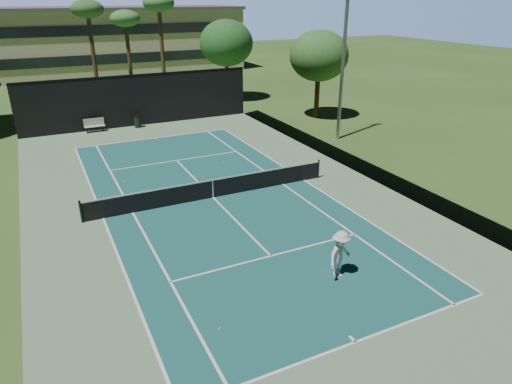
% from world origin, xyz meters
% --- Properties ---
extents(ground, '(160.00, 160.00, 0.00)m').
position_xyz_m(ground, '(0.00, 0.00, 0.00)').
color(ground, '#345821').
rests_on(ground, ground).
extents(apron_slab, '(18.00, 32.00, 0.01)m').
position_xyz_m(apron_slab, '(0.00, 0.00, 0.01)').
color(apron_slab, '#648A61').
rests_on(apron_slab, ground).
extents(court_surface, '(10.97, 23.77, 0.01)m').
position_xyz_m(court_surface, '(0.00, 0.00, 0.01)').
color(court_surface, '#1B5655').
rests_on(court_surface, ground).
extents(court_lines, '(11.07, 23.87, 0.01)m').
position_xyz_m(court_lines, '(0.00, 0.00, 0.02)').
color(court_lines, white).
rests_on(court_lines, ground).
extents(tennis_net, '(12.90, 0.10, 1.10)m').
position_xyz_m(tennis_net, '(0.00, 0.00, 0.56)').
color(tennis_net, black).
rests_on(tennis_net, ground).
extents(fence, '(18.04, 32.05, 4.03)m').
position_xyz_m(fence, '(0.00, 0.06, 2.01)').
color(fence, black).
rests_on(fence, ground).
extents(player, '(1.39, 1.12, 1.88)m').
position_xyz_m(player, '(1.60, -8.76, 0.94)').
color(player, silver).
rests_on(player, ground).
extents(tennis_ball_a, '(0.07, 0.07, 0.07)m').
position_xyz_m(tennis_ball_a, '(-3.45, -9.55, 0.03)').
color(tennis_ball_a, '#D2E233').
rests_on(tennis_ball_a, ground).
extents(tennis_ball_b, '(0.07, 0.07, 0.07)m').
position_xyz_m(tennis_ball_b, '(0.15, 3.08, 0.03)').
color(tennis_ball_b, '#C5DC32').
rests_on(tennis_ball_b, ground).
extents(tennis_ball_c, '(0.06, 0.06, 0.06)m').
position_xyz_m(tennis_ball_c, '(2.48, 4.67, 0.03)').
color(tennis_ball_c, '#D7E634').
rests_on(tennis_ball_c, ground).
extents(tennis_ball_d, '(0.08, 0.08, 0.08)m').
position_xyz_m(tennis_ball_d, '(-3.65, 4.17, 0.04)').
color(tennis_ball_d, yellow).
rests_on(tennis_ball_d, ground).
extents(park_bench, '(1.50, 0.45, 1.02)m').
position_xyz_m(park_bench, '(-3.65, 15.64, 0.55)').
color(park_bench, beige).
rests_on(park_bench, ground).
extents(trash_bin, '(0.56, 0.56, 0.95)m').
position_xyz_m(trash_bin, '(-0.42, 15.43, 0.48)').
color(trash_bin, black).
rests_on(trash_bin, ground).
extents(palm_a, '(2.80, 2.80, 9.32)m').
position_xyz_m(palm_a, '(-2.00, 24.00, 8.19)').
color(palm_a, '#46331E').
rests_on(palm_a, ground).
extents(palm_b, '(2.80, 2.80, 8.42)m').
position_xyz_m(palm_b, '(1.50, 26.00, 7.36)').
color(palm_b, '#4C3320').
rests_on(palm_b, ground).
extents(palm_c, '(2.80, 2.80, 9.77)m').
position_xyz_m(palm_c, '(4.00, 23.00, 8.60)').
color(palm_c, '#4C3620').
rests_on(palm_c, ground).
extents(decid_tree_a, '(5.12, 5.12, 7.62)m').
position_xyz_m(decid_tree_a, '(10.00, 22.00, 5.42)').
color(decid_tree_a, '#4F3021').
rests_on(decid_tree_a, ground).
extents(decid_tree_b, '(4.80, 4.80, 7.14)m').
position_xyz_m(decid_tree_b, '(14.00, 12.00, 5.08)').
color(decid_tree_b, '#47311E').
rests_on(decid_tree_b, ground).
extents(campus_building, '(40.50, 12.50, 8.30)m').
position_xyz_m(campus_building, '(0.00, 45.98, 4.21)').
color(campus_building, beige).
rests_on(campus_building, ground).
extents(light_pole, '(0.90, 0.25, 12.22)m').
position_xyz_m(light_pole, '(12.00, 6.00, 6.46)').
color(light_pole, '#92949A').
rests_on(light_pole, ground).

